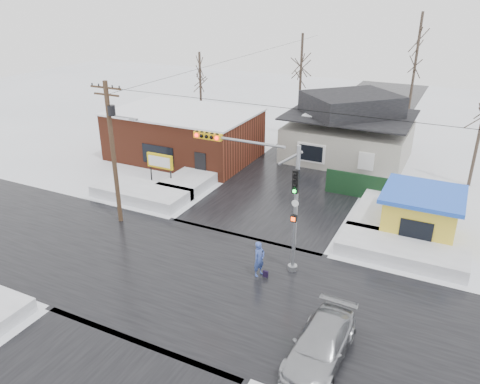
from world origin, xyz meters
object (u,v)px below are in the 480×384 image
at_px(utility_pole, 113,146).
at_px(pedestrian, 259,259).
at_px(marquee_sign, 160,162).
at_px(car, 320,345).
at_px(traffic_signal, 267,187).
at_px(kiosk, 421,214).

distance_m(utility_pole, pedestrian, 11.43).
xyz_separation_m(marquee_sign, car, (16.27, -12.16, -1.21)).
bearing_deg(car, pedestrian, 138.36).
height_order(pedestrian, car, pedestrian).
height_order(traffic_signal, car, traffic_signal).
distance_m(marquee_sign, car, 20.35).
bearing_deg(utility_pole, car, -22.08).
bearing_deg(traffic_signal, kiosk, 44.84).
distance_m(traffic_signal, utility_pole, 10.39).
distance_m(kiosk, pedestrian, 10.76).
relative_size(marquee_sign, kiosk, 0.55).
relative_size(marquee_sign, pedestrian, 1.31).
distance_m(marquee_sign, pedestrian, 13.95).
bearing_deg(traffic_signal, pedestrian, -82.86).
bearing_deg(pedestrian, marquee_sign, 74.87).
relative_size(utility_pole, marquee_sign, 3.53).
distance_m(utility_pole, kiosk, 18.95).
bearing_deg(marquee_sign, utility_pole, -79.87).
xyz_separation_m(kiosk, car, (-2.23, -12.66, -0.75)).
xyz_separation_m(traffic_signal, car, (4.84, -5.63, -3.82)).
distance_m(traffic_signal, marquee_sign, 13.42).
bearing_deg(pedestrian, kiosk, -21.50).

